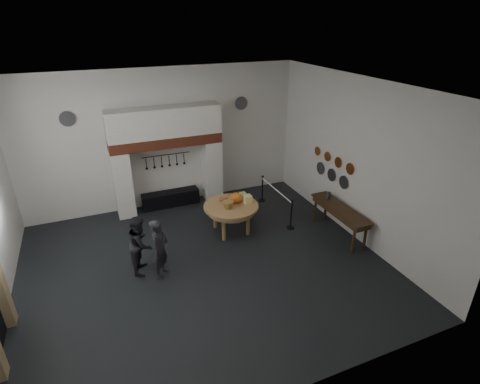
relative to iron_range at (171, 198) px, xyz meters
name	(u,v)px	position (x,y,z in m)	size (l,w,h in m)	color
floor	(205,266)	(0.00, -3.72, -0.25)	(9.00, 8.00, 0.02)	black
ceiling	(196,89)	(0.00, -3.72, 4.25)	(9.00, 8.00, 0.02)	silver
wall_back	(164,139)	(0.00, 0.28, 2.00)	(9.00, 0.02, 4.50)	silver
wall_front	(283,294)	(0.00, -7.72, 2.00)	(9.00, 0.02, 4.50)	silver
wall_right	(357,161)	(4.50, -3.72, 2.00)	(0.02, 8.00, 4.50)	silver
chimney_pier_left	(123,184)	(-1.48, -0.07, 0.82)	(0.55, 0.70, 2.15)	silver
chimney_pier_right	(212,170)	(1.48, -0.07, 0.82)	(0.55, 0.70, 2.15)	silver
hearth_brick_band	(166,141)	(0.00, -0.07, 2.06)	(3.50, 0.72, 0.32)	#9E442B
chimney_hood	(164,122)	(0.00, -0.07, 2.67)	(3.50, 0.70, 0.90)	silver
iron_range	(171,198)	(0.00, 0.00, 0.00)	(1.90, 0.45, 0.50)	black
utensil_rail	(166,155)	(0.00, 0.20, 1.50)	(0.02, 0.02, 1.60)	black
work_table	(231,206)	(1.28, -2.36, 0.59)	(1.60, 1.60, 0.07)	tan
pumpkin	(236,198)	(1.48, -2.26, 0.78)	(0.36, 0.36, 0.31)	orange
cheese_block_big	(247,199)	(1.78, -2.41, 0.74)	(0.22, 0.22, 0.24)	#F3E491
cheese_block_small	(243,196)	(1.76, -2.11, 0.72)	(0.18, 0.18, 0.20)	#D8D281
wicker_basket	(228,205)	(1.13, -2.51, 0.73)	(0.32, 0.32, 0.22)	olive
bread_loaf	(224,199)	(1.18, -2.01, 0.69)	(0.31, 0.18, 0.13)	#9D5E38
visitor_near	(160,248)	(-1.07, -3.64, 0.53)	(0.57, 0.37, 1.56)	black
visitor_far	(141,244)	(-1.47, -3.24, 0.51)	(0.74, 0.58, 1.53)	black
side_table	(340,209)	(4.10, -3.76, 0.62)	(0.55, 2.20, 0.06)	#3B2715
pewter_jug	(329,196)	(4.10, -3.16, 0.76)	(0.12, 0.12, 0.22)	#535258
copper_pan_a	(350,169)	(4.46, -3.52, 1.70)	(0.34, 0.34, 0.03)	#C6662D
copper_pan_b	(338,162)	(4.46, -2.97, 1.70)	(0.32, 0.32, 0.03)	#C6662D
copper_pan_c	(328,156)	(4.46, -2.42, 1.70)	(0.30, 0.30, 0.03)	#C6662D
copper_pan_d	(318,151)	(4.46, -1.87, 1.70)	(0.28, 0.28, 0.03)	#C6662D
pewter_plate_left	(344,182)	(4.46, -3.32, 1.20)	(0.40, 0.40, 0.03)	#4C4C51
pewter_plate_mid	(332,175)	(4.46, -2.72, 1.20)	(0.40, 0.40, 0.03)	#4C4C51
pewter_plate_right	(321,168)	(4.46, -2.12, 1.20)	(0.40, 0.40, 0.03)	#4C4C51
pewter_plate_back_left	(67,119)	(-2.70, 0.24, 2.95)	(0.44, 0.44, 0.03)	#4C4C51
pewter_plate_back_right	(241,103)	(2.70, 0.24, 2.95)	(0.44, 0.44, 0.03)	#4C4C51
barrier_post_near	(291,215)	(3.01, -2.90, 0.20)	(0.05, 0.05, 0.90)	black
barrier_post_far	(262,189)	(3.01, -0.90, 0.20)	(0.05, 0.05, 0.90)	black
barrier_rope	(276,190)	(3.01, -1.90, 0.60)	(0.04, 0.04, 2.00)	white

